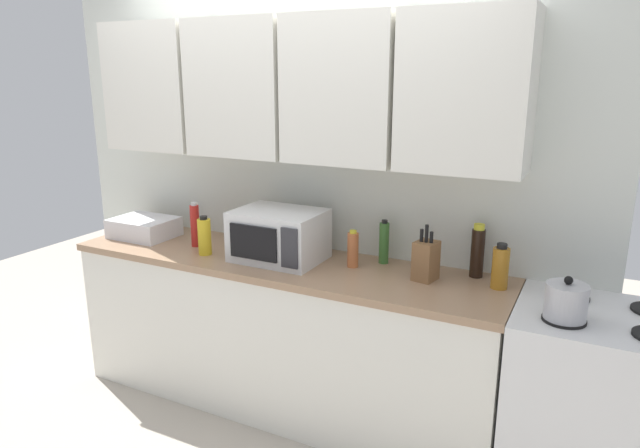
# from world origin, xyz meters

# --- Properties ---
(wall_back_with_cabinets) EXTENTS (3.40, 0.38, 2.60)m
(wall_back_with_cabinets) POSITION_xyz_m (0.00, -0.07, 1.58)
(wall_back_with_cabinets) COLOR silver
(wall_back_with_cabinets) RESTS_ON ground_plane
(counter_run) EXTENTS (2.53, 0.63, 0.90)m
(counter_run) POSITION_xyz_m (0.00, -0.30, 0.45)
(counter_run) COLOR white
(counter_run) RESTS_ON ground_plane
(stove_range) EXTENTS (0.76, 0.64, 0.91)m
(stove_range) POSITION_xyz_m (1.65, -0.32, 0.45)
(stove_range) COLOR silver
(stove_range) RESTS_ON ground_plane
(kettle) EXTENTS (0.17, 0.17, 0.19)m
(kettle) POSITION_xyz_m (1.48, -0.46, 0.99)
(kettle) COLOR #B2B2B7
(kettle) RESTS_ON stove_range
(microwave) EXTENTS (0.48, 0.37, 0.28)m
(microwave) POSITION_xyz_m (-0.01, -0.30, 1.04)
(microwave) COLOR silver
(microwave) RESTS_ON counter_run
(dish_rack) EXTENTS (0.38, 0.30, 0.12)m
(dish_rack) POSITION_xyz_m (-1.01, -0.30, 0.96)
(dish_rack) COLOR silver
(dish_rack) RESTS_ON counter_run
(knife_block) EXTENTS (0.12, 0.14, 0.29)m
(knife_block) POSITION_xyz_m (0.81, -0.25, 1.00)
(knife_block) COLOR brown
(knife_block) RESTS_ON counter_run
(bottle_amber_vinegar) EXTENTS (0.08, 0.08, 0.23)m
(bottle_amber_vinegar) POSITION_xyz_m (1.17, -0.20, 1.01)
(bottle_amber_vinegar) COLOR #AD701E
(bottle_amber_vinegar) RESTS_ON counter_run
(bottle_red_sauce) EXTENTS (0.05, 0.05, 0.27)m
(bottle_red_sauce) POSITION_xyz_m (-0.59, -0.31, 1.03)
(bottle_red_sauce) COLOR red
(bottle_red_sauce) RESTS_ON counter_run
(bottle_spice_jar) EXTENTS (0.06, 0.06, 0.20)m
(bottle_spice_jar) POSITION_xyz_m (0.41, -0.23, 1.00)
(bottle_spice_jar) COLOR #BC6638
(bottle_spice_jar) RESTS_ON counter_run
(bottle_yellow_mustard) EXTENTS (0.08, 0.08, 0.23)m
(bottle_yellow_mustard) POSITION_xyz_m (-0.44, -0.42, 1.01)
(bottle_yellow_mustard) COLOR gold
(bottle_yellow_mustard) RESTS_ON counter_run
(bottle_soy_dark) EXTENTS (0.07, 0.07, 0.28)m
(bottle_soy_dark) POSITION_xyz_m (1.03, -0.08, 1.03)
(bottle_soy_dark) COLOR black
(bottle_soy_dark) RESTS_ON counter_run
(bottle_green_oil) EXTENTS (0.05, 0.05, 0.24)m
(bottle_green_oil) POSITION_xyz_m (0.53, -0.10, 1.02)
(bottle_green_oil) COLOR #386B2D
(bottle_green_oil) RESTS_ON counter_run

